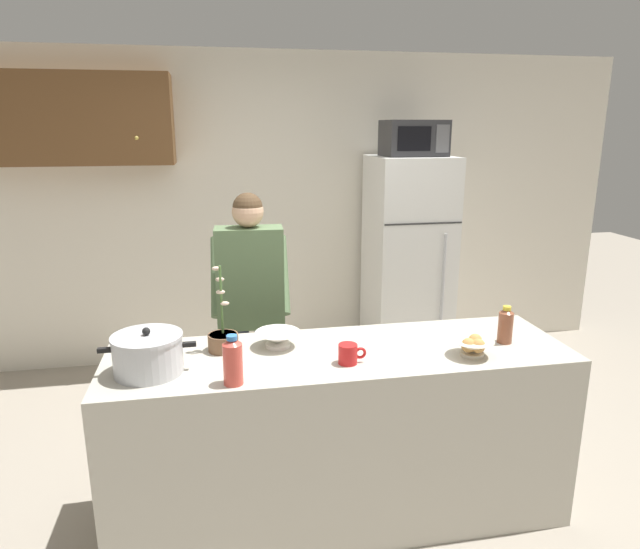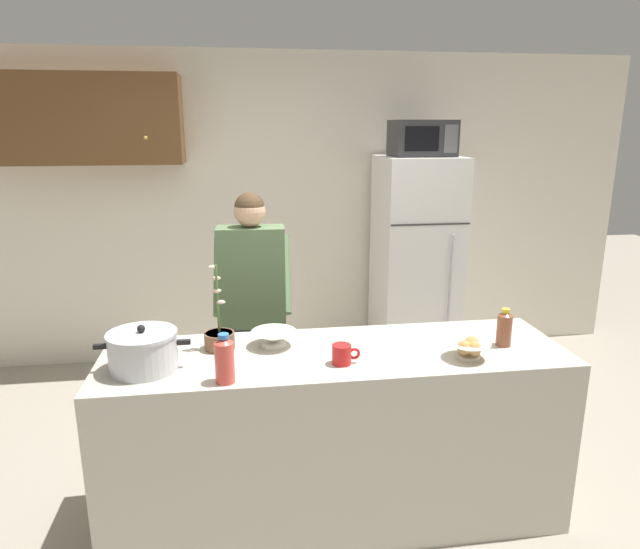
{
  "view_description": "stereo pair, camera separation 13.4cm",
  "coord_description": "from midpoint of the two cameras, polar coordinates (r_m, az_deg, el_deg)",
  "views": [
    {
      "loc": [
        -0.58,
        -2.51,
        2.0
      ],
      "look_at": [
        0.0,
        0.55,
        1.17
      ],
      "focal_mm": 31.4,
      "sensor_mm": 36.0,
      "label": 1
    },
    {
      "loc": [
        -0.45,
        -2.54,
        2.0
      ],
      "look_at": [
        0.0,
        0.55,
        1.17
      ],
      "focal_mm": 31.4,
      "sensor_mm": 36.0,
      "label": 2
    }
  ],
  "objects": [
    {
      "name": "bottle_near_edge",
      "position": [
        3.0,
        17.18,
        -4.94
      ],
      "size": [
        0.07,
        0.07,
        0.2
      ],
      "color": "brown",
      "rests_on": "kitchen_island"
    },
    {
      "name": "empty_bowl",
      "position": [
        2.84,
        -5.68,
        -6.48
      ],
      "size": [
        0.23,
        0.23,
        0.08
      ],
      "color": "white",
      "rests_on": "kitchen_island"
    },
    {
      "name": "microwave",
      "position": [
        4.61,
        8.69,
        13.57
      ],
      "size": [
        0.48,
        0.37,
        0.28
      ],
      "color": "#2D2D30",
      "rests_on": "refrigerator"
    },
    {
      "name": "bread_bowl",
      "position": [
        2.8,
        13.98,
        -7.1
      ],
      "size": [
        0.21,
        0.21,
        0.1
      ],
      "color": "beige",
      "rests_on": "kitchen_island"
    },
    {
      "name": "ground_plane",
      "position": [
        3.26,
        0.68,
        -22.92
      ],
      "size": [
        14.0,
        14.0,
        0.0
      ],
      "primitive_type": "plane",
      "color": "#9E9384"
    },
    {
      "name": "person_near_pot",
      "position": [
        3.5,
        -8.19,
        -1.72
      ],
      "size": [
        0.51,
        0.43,
        1.62
      ],
      "color": "#33384C",
      "rests_on": "ground"
    },
    {
      "name": "coffee_mug",
      "position": [
        2.64,
        1.53,
        -8.1
      ],
      "size": [
        0.13,
        0.09,
        0.1
      ],
      "color": "red",
      "rests_on": "kitchen_island"
    },
    {
      "name": "kitchen_island",
      "position": [
        3.0,
        0.71,
        -15.96
      ],
      "size": [
        2.29,
        0.68,
        0.92
      ],
      "primitive_type": "cube",
      "color": "#BCB7A8",
      "rests_on": "ground"
    },
    {
      "name": "bottle_mid_counter",
      "position": [
        2.46,
        -10.44,
        -8.63
      ],
      "size": [
        0.08,
        0.08,
        0.22
      ],
      "color": "#D84C3F",
      "rests_on": "kitchen_island"
    },
    {
      "name": "back_wall_unit",
      "position": [
        4.83,
        -7.51,
        7.8
      ],
      "size": [
        6.0,
        0.48,
        2.6
      ],
      "color": "silver",
      "rests_on": "ground"
    },
    {
      "name": "cooking_pot",
      "position": [
        2.66,
        -18.52,
        -7.69
      ],
      "size": [
        0.43,
        0.32,
        0.22
      ],
      "color": "silver",
      "rests_on": "kitchen_island"
    },
    {
      "name": "refrigerator",
      "position": [
        4.76,
        8.12,
        1.18
      ],
      "size": [
        0.64,
        0.68,
        1.77
      ],
      "color": "white",
      "rests_on": "ground"
    },
    {
      "name": "potted_orchid",
      "position": [
        2.83,
        -11.2,
        -6.4
      ],
      "size": [
        0.15,
        0.15,
        0.44
      ],
      "color": "brown",
      "rests_on": "kitchen_island"
    }
  ]
}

